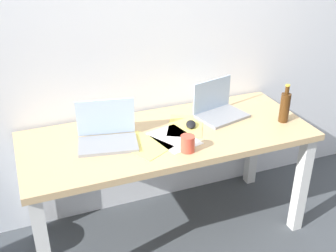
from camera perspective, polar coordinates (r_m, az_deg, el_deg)
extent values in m
plane|color=#42474C|center=(2.94, 0.00, -13.86)|extent=(8.00, 8.00, 0.00)
cube|color=white|center=(2.68, -3.33, 13.52)|extent=(5.20, 0.08, 2.60)
cube|color=tan|center=(2.53, 0.00, -1.41)|extent=(1.75, 0.71, 0.04)
cube|color=silver|center=(2.38, -16.60, -16.04)|extent=(0.07, 0.07, 0.70)
cube|color=silver|center=(2.88, 17.72, -7.64)|extent=(0.07, 0.07, 0.70)
cube|color=silver|center=(2.84, -17.96, -8.14)|extent=(0.07, 0.07, 0.70)
cube|color=silver|center=(3.27, 11.51, -2.25)|extent=(0.07, 0.07, 0.70)
cube|color=gray|center=(2.40, -8.19, -2.52)|extent=(0.37, 0.27, 0.02)
cube|color=silver|center=(2.44, -8.52, 1.20)|extent=(0.33, 0.09, 0.23)
cube|color=gray|center=(2.73, 7.43, 1.32)|extent=(0.35, 0.28, 0.02)
cube|color=silver|center=(2.75, 6.03, 4.27)|extent=(0.30, 0.09, 0.21)
cylinder|color=#47280F|center=(2.72, 15.64, 2.41)|extent=(0.06, 0.06, 0.19)
cylinder|color=#47280F|center=(2.67, 15.96, 4.75)|extent=(0.03, 0.03, 0.05)
cylinder|color=gold|center=(2.66, 16.04, 5.36)|extent=(0.03, 0.03, 0.01)
ellipsoid|color=black|center=(2.59, 3.13, 0.23)|extent=(0.10, 0.12, 0.03)
cylinder|color=#D84C38|center=(2.32, 2.69, -2.41)|extent=(0.08, 0.08, 0.09)
cube|color=#F4E06B|center=(2.39, -3.42, -2.61)|extent=(0.33, 0.36, 0.00)
cube|color=#F4E06B|center=(2.60, 2.40, 0.02)|extent=(0.32, 0.36, 0.00)
cube|color=white|center=(2.46, 0.84, -1.70)|extent=(0.28, 0.34, 0.00)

